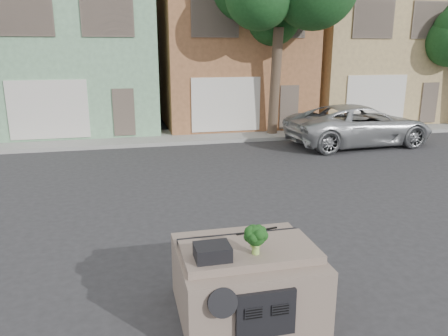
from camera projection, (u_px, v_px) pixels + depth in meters
name	position (u px, v px, depth m)	size (l,w,h in m)	color
ground_plane	(207.00, 233.00, 9.45)	(120.00, 120.00, 0.00)	#303033
sidewalk	(161.00, 138.00, 19.29)	(40.00, 3.00, 0.15)	gray
townhouse_mint	(79.00, 51.00, 21.29)	(7.20, 8.20, 7.55)	#7BAB83
townhouse_tan	(228.00, 51.00, 22.96)	(7.20, 8.20, 7.55)	#955F3B
townhouse_beige	(356.00, 51.00, 24.62)	(7.20, 8.20, 7.55)	tan
silver_pickup	(357.00, 145.00, 18.14)	(2.77, 6.01, 1.67)	#B0B3B6
tree_near	(276.00, 39.00, 18.64)	(4.40, 4.00, 8.50)	#16411A
car_dashboard	(246.00, 278.00, 6.49)	(2.00, 1.80, 1.12)	#7B695C
instrument_hump	(212.00, 252.00, 5.85)	(0.48, 0.38, 0.20)	black
wiper_arm	(257.00, 231.00, 6.75)	(0.70, 0.03, 0.02)	black
broccoli	(256.00, 240.00, 5.97)	(0.34, 0.34, 0.42)	#133811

